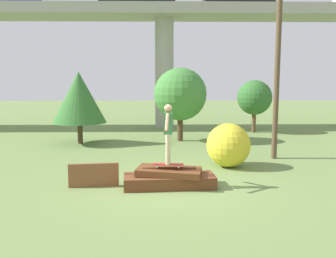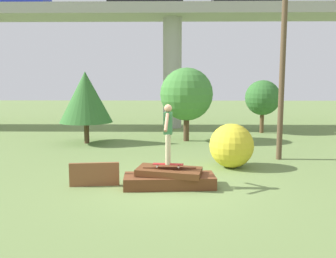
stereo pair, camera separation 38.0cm
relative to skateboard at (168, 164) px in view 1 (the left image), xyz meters
name	(u,v)px [view 1 (the left image)]	position (x,y,z in m)	size (l,w,h in m)	color
ground_plane	(169,187)	(0.04, 0.03, -0.64)	(80.00, 80.00, 0.00)	olive
scrap_pile	(169,178)	(0.04, 0.05, -0.40)	(2.55, 1.22, 0.57)	brown
scrap_plank_loose	(94,175)	(-2.04, 0.08, -0.31)	(1.37, 0.26, 0.66)	brown
skateboard	(168,164)	(0.00, 0.00, 0.00)	(0.86, 0.29, 0.09)	maroon
skater	(168,130)	(0.00, 0.00, 0.95)	(0.24, 1.11, 1.63)	#C6B78E
highway_overpass	(164,25)	(0.04, 12.57, 5.40)	(44.00, 3.31, 7.09)	#A8A59E
utility_pole	(278,49)	(4.04, 3.65, 3.39)	(1.30, 0.20, 7.80)	brown
tree_behind_left	(79,97)	(-3.87, 6.96, 1.48)	(2.41, 2.41, 3.28)	#4C3823
tree_behind_right	(255,98)	(4.95, 10.38, 1.28)	(1.89, 1.89, 2.87)	brown
tree_mid_back	(180,94)	(0.74, 7.66, 1.58)	(2.48, 2.48, 3.47)	#4C3823
bush_yellow_flowering	(228,145)	(2.08, 2.34, 0.10)	(1.48, 1.48, 1.48)	gold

